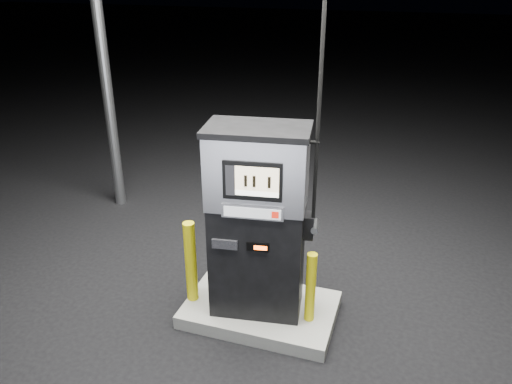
% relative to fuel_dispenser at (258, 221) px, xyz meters
% --- Properties ---
extents(ground, '(80.00, 80.00, 0.00)m').
position_rel_fuel_dispenser_xyz_m(ground, '(0.02, 0.03, -1.18)').
color(ground, black).
rests_on(ground, ground).
extents(pump_island, '(1.60, 1.00, 0.15)m').
position_rel_fuel_dispenser_xyz_m(pump_island, '(0.02, 0.03, -1.10)').
color(pump_island, gray).
rests_on(pump_island, ground).
extents(fuel_dispenser, '(1.14, 0.73, 4.15)m').
position_rel_fuel_dispenser_xyz_m(fuel_dispenser, '(0.00, 0.00, 0.00)').
color(fuel_dispenser, black).
rests_on(fuel_dispenser, pump_island).
extents(bollard_left, '(0.15, 0.15, 0.93)m').
position_rel_fuel_dispenser_xyz_m(bollard_left, '(-0.72, -0.10, -0.56)').
color(bollard_left, yellow).
rests_on(bollard_left, pump_island).
extents(bollard_right, '(0.14, 0.14, 0.78)m').
position_rel_fuel_dispenser_xyz_m(bollard_right, '(0.57, -0.04, -0.64)').
color(bollard_right, yellow).
rests_on(bollard_right, pump_island).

